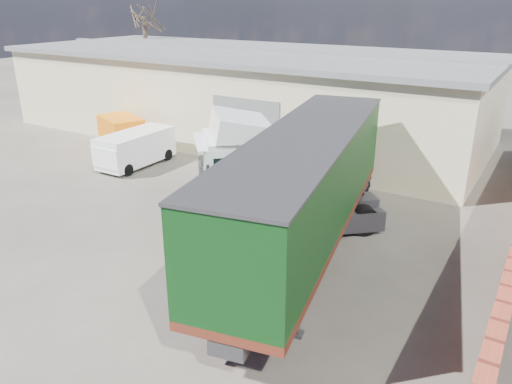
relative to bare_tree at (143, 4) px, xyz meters
The scene contains 7 objects.
ground 28.05m from the bare_tree, 48.01° to the right, with size 120.00×120.00×0.00m, color #2C2924.
warehouse 13.70m from the bare_tree, 18.45° to the right, with size 30.60×12.60×5.42m.
bare_tree is the anchor object (origin of this frame).
tractor_unit 27.11m from the bare_tree, 38.54° to the right, with size 6.82×6.49×4.66m.
box_trailer 29.40m from the bare_tree, 37.02° to the right, with size 5.28×13.58×4.42m.
panel_van 18.54m from the bare_tree, 50.16° to the right, with size 1.84×4.41×1.80m.
orange_skip 15.75m from the bare_tree, 53.87° to the right, with size 3.71×3.09×1.99m.
Camera 1 is at (11.68, -11.40, 8.37)m, focal length 35.00 mm.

